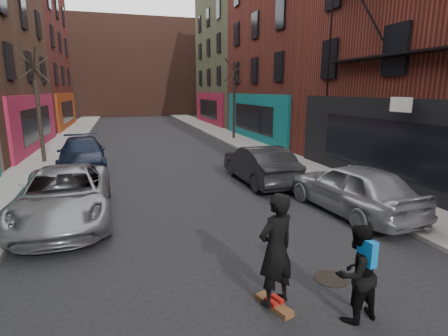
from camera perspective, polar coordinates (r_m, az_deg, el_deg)
sidewalk_left at (r=32.36m, az=-23.53°, el=4.96°), size 2.50×84.00×0.13m
sidewalk_right at (r=33.20m, az=-1.53°, el=6.17°), size 2.50×84.00×0.13m
buildings_right at (r=24.17m, az=26.44°, el=21.41°), size 12.00×56.00×16.00m
building_far at (r=58.02m, az=-14.71°, el=15.38°), size 40.00×10.00×14.00m
tree_left_far at (r=20.29m, az=-28.20°, el=10.00°), size 2.00×2.00×6.50m
tree_right_far at (r=27.22m, az=1.64°, el=12.06°), size 2.00×2.00×6.80m
parked_left_far at (r=11.28m, az=-24.61°, el=-4.06°), size 2.75×5.64×1.54m
parked_left_end at (r=18.30m, az=-22.17°, el=2.14°), size 2.53×5.36×1.51m
parked_right_far at (r=11.60m, az=20.27°, el=-3.07°), size 2.32×4.88×1.61m
parked_right_end at (r=14.54m, az=5.81°, el=0.61°), size 1.76×4.76×1.56m
skateboard at (r=6.73m, az=8.15°, el=-21.24°), size 0.46×0.83×0.10m
skateboarder at (r=6.20m, az=8.46°, el=-13.04°), size 0.85×0.69×2.03m
pedestrian at (r=6.37m, az=20.83°, el=-15.68°), size 0.90×0.75×1.68m
manhole at (r=7.82m, az=17.07°, el=-16.89°), size 0.92×0.92×0.01m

